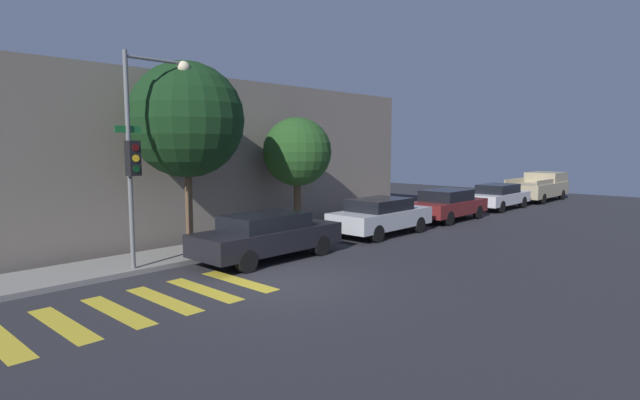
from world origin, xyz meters
TOP-DOWN VIEW (x-y plane):
  - ground_plane at (0.00, 0.00)m, footprint 60.00×60.00m
  - sidewalk at (0.00, 4.26)m, footprint 26.00×2.13m
  - building_row at (0.00, 8.73)m, footprint 26.00×6.00m
  - crosswalk at (-3.18, 0.80)m, footprint 5.65×2.60m
  - traffic_light_pole at (-1.61, 3.37)m, footprint 2.21×0.56m
  - sedan_near_corner at (1.51, 2.10)m, footprint 4.67×1.80m
  - sedan_middle at (7.18, 2.10)m, footprint 4.40×1.85m
  - sedan_far_end at (12.27, 2.10)m, footprint 4.41×1.86m
  - sedan_tail_of_row at (17.79, 2.10)m, footprint 4.57×1.74m
  - pickup_truck at (23.79, 2.10)m, footprint 5.45×2.10m
  - tree_near_corner at (0.24, 4.26)m, footprint 3.47×3.47m
  - tree_midblock at (4.88, 4.26)m, footprint 2.54×2.54m

SIDE VIEW (x-z plane):
  - ground_plane at x=0.00m, z-range 0.00..0.00m
  - crosswalk at x=-3.18m, z-range 0.00..0.00m
  - sidewalk at x=0.00m, z-range 0.00..0.14m
  - sedan_tail_of_row at x=17.79m, z-range 0.04..1.38m
  - sedan_near_corner at x=1.51m, z-range 0.04..1.43m
  - sedan_far_end at x=12.27m, z-range 0.04..1.44m
  - sedan_middle at x=7.18m, z-range 0.04..1.43m
  - pickup_truck at x=23.79m, z-range 0.01..1.72m
  - building_row at x=0.00m, z-range 0.00..5.77m
  - tree_midblock at x=4.88m, z-range 0.92..5.35m
  - traffic_light_pole at x=-1.61m, z-range 0.75..6.54m
  - tree_near_corner at x=0.24m, z-range 1.20..7.08m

